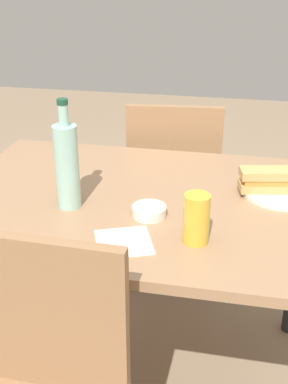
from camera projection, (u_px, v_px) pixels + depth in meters
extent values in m
plane|color=#8C755B|center=(144.00, 374.00, 1.81)|extent=(8.00, 8.00, 0.00)
cube|color=#997251|center=(144.00, 202.00, 1.50)|extent=(1.20, 0.83, 0.03)
cylinder|color=#262628|center=(36.00, 230.00, 2.07)|extent=(0.06, 0.06, 0.70)
cube|color=#936B47|center=(174.00, 183.00, 2.22)|extent=(0.44, 0.44, 0.02)
cube|color=#936B47|center=(174.00, 155.00, 1.96)|extent=(0.38, 0.07, 0.40)
cylinder|color=#936B47|center=(210.00, 212.00, 2.47)|extent=(0.04, 0.04, 0.45)
cylinder|color=#936B47|center=(140.00, 209.00, 2.50)|extent=(0.04, 0.04, 0.45)
cylinder|color=#936B47|center=(212.00, 251.00, 2.15)|extent=(0.04, 0.04, 0.45)
cylinder|color=#936B47|center=(131.00, 246.00, 2.18)|extent=(0.04, 0.04, 0.45)
cube|color=#936B47|center=(45.00, 316.00, 1.08)|extent=(0.38, 0.04, 0.40)
cylinder|color=silver|center=(280.00, 192.00, 1.51)|extent=(0.23, 0.23, 0.01)
cube|color=tan|center=(281.00, 186.00, 1.50)|extent=(0.26, 0.12, 0.02)
cube|color=#CC8438|center=(282.00, 180.00, 1.49)|extent=(0.24, 0.11, 0.02)
cube|color=tan|center=(283.00, 173.00, 1.48)|extent=(0.26, 0.12, 0.02)
cube|color=#59331E|center=(260.00, 181.00, 1.56)|extent=(0.08, 0.02, 0.01)
cylinder|color=#99C6B7|center=(67.00, 167.00, 1.39)|extent=(0.07, 0.07, 0.25)
cylinder|color=#99C6B7|center=(63.00, 115.00, 1.32)|extent=(0.03, 0.03, 0.06)
cylinder|color=#19472D|center=(62.00, 102.00, 1.31)|extent=(0.03, 0.03, 0.02)
cylinder|color=gold|center=(196.00, 219.00, 1.23)|extent=(0.07, 0.07, 0.13)
cylinder|color=silver|center=(149.00, 211.00, 1.38)|extent=(0.10, 0.10, 0.03)
cube|color=white|center=(123.00, 242.00, 1.26)|extent=(0.18, 0.18, 0.00)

